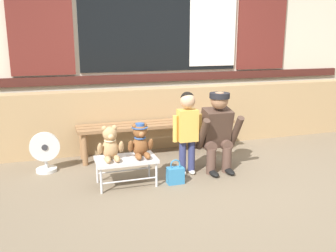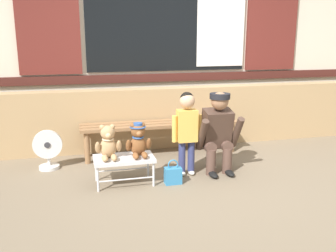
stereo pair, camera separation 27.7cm
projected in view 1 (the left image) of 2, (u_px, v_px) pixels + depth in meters
name	position (u px, v px, depth m)	size (l,w,h in m)	color
ground_plane	(210.00, 180.00, 4.11)	(60.00, 60.00, 0.00)	#756651
brick_low_wall	(170.00, 117.00, 5.33)	(6.82, 0.25, 0.85)	tan
shop_facade	(159.00, 25.00, 5.50)	(6.96, 0.26, 3.41)	beige
wooden_bench_long	(157.00, 128.00, 4.91)	(2.10, 0.40, 0.44)	#8E6642
small_display_bench	(126.00, 161.00, 3.91)	(0.64, 0.36, 0.30)	silver
teddy_bear_plain	(110.00, 144.00, 3.82)	(0.28, 0.26, 0.36)	tan
teddy_bear_with_hat	(140.00, 141.00, 3.91)	(0.28, 0.27, 0.36)	brown
child_standing	(187.00, 124.00, 4.15)	(0.35, 0.18, 0.96)	navy
adult_crouching	(218.00, 131.00, 4.29)	(0.50, 0.49, 0.95)	brown
handbag_on_ground	(175.00, 175.00, 3.99)	(0.18, 0.11, 0.27)	teal
floor_fan	(45.00, 152.00, 4.29)	(0.34, 0.24, 0.48)	silver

